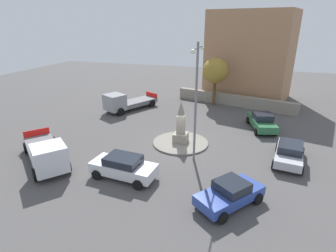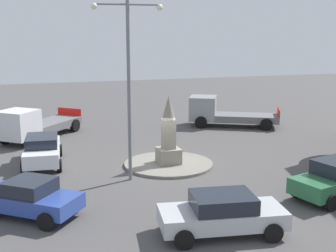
% 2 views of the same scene
% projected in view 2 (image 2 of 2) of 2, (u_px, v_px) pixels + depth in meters
% --- Properties ---
extents(ground_plane, '(80.00, 80.00, 0.00)m').
position_uv_depth(ground_plane, '(169.00, 165.00, 23.00)').
color(ground_plane, '#4F4C4C').
extents(traffic_island, '(4.49, 4.49, 0.14)m').
position_uv_depth(traffic_island, '(169.00, 164.00, 22.99)').
color(traffic_island, gray).
rests_on(traffic_island, ground).
extents(monument, '(1.10, 1.10, 3.44)m').
position_uv_depth(monument, '(169.00, 137.00, 22.70)').
color(monument, gray).
rests_on(monument, traffic_island).
extents(streetlamp, '(3.13, 0.28, 8.16)m').
position_uv_depth(streetlamp, '(129.00, 72.00, 19.79)').
color(streetlamp, slate).
rests_on(streetlamp, ground).
extents(car_silver_approaching, '(4.38, 2.44, 1.40)m').
position_uv_depth(car_silver_approaching, '(222.00, 213.00, 15.10)').
color(car_silver_approaching, '#B7BABF').
rests_on(car_silver_approaching, ground).
extents(car_white_parked_right, '(2.20, 4.32, 1.49)m').
position_uv_depth(car_white_parked_right, '(42.00, 150.00, 23.01)').
color(car_white_parked_right, silver).
rests_on(car_white_parked_right, ground).
extents(car_blue_near_island, '(4.06, 3.69, 1.40)m').
position_uv_depth(car_blue_near_island, '(29.00, 198.00, 16.58)').
color(car_blue_near_island, '#2D479E').
rests_on(car_blue_near_island, ground).
extents(truck_grey_far_side, '(6.47, 4.65, 2.11)m').
position_uv_depth(truck_grey_far_side, '(222.00, 113.00, 32.32)').
color(truck_grey_far_side, gray).
rests_on(truck_grey_far_side, ground).
extents(truck_white_waiting, '(5.53, 6.11, 2.10)m').
position_uv_depth(truck_white_waiting, '(33.00, 125.00, 28.04)').
color(truck_white_waiting, silver).
rests_on(truck_white_waiting, ground).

